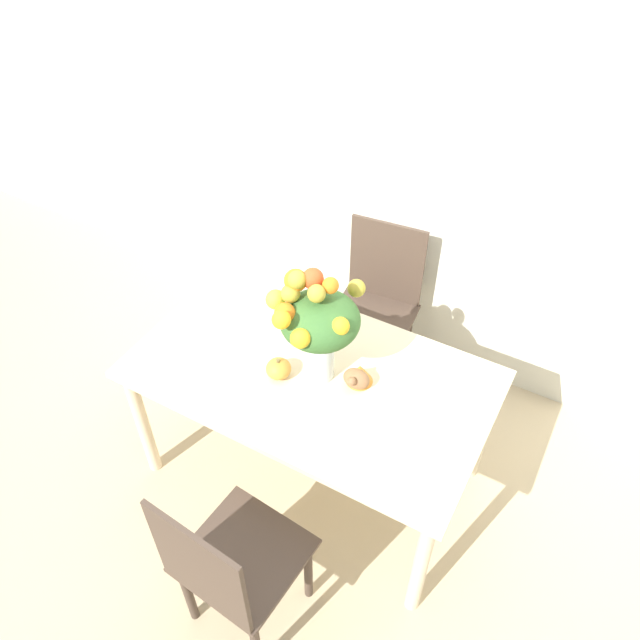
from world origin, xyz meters
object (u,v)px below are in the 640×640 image
at_px(flower_vase, 317,322).
at_px(dining_chair_near_window, 376,306).
at_px(pumpkin, 279,369).
at_px(turkey_figurine, 358,376).
at_px(dining_chair_far_side, 230,567).

relative_size(flower_vase, dining_chair_near_window, 0.55).
xyz_separation_m(pumpkin, turkey_figurine, (0.31, 0.12, 0.00)).
relative_size(pumpkin, dining_chair_near_window, 0.11).
xyz_separation_m(pumpkin, dining_chair_near_window, (0.06, 0.85, -0.29)).
distance_m(dining_chair_near_window, dining_chair_far_side, 1.55).
xyz_separation_m(flower_vase, dining_chair_near_window, (-0.08, 0.76, -0.54)).
xyz_separation_m(flower_vase, turkey_figurine, (0.17, 0.04, -0.25)).
bearing_deg(pumpkin, flower_vase, 33.20).
height_order(turkey_figurine, dining_chair_far_side, dining_chair_far_side).
bearing_deg(flower_vase, dining_chair_far_side, -84.35).
bearing_deg(pumpkin, dining_chair_far_side, -72.95).
bearing_deg(turkey_figurine, dining_chair_near_window, 108.85).
bearing_deg(dining_chair_near_window, flower_vase, -90.03).
xyz_separation_m(turkey_figurine, dining_chair_near_window, (-0.25, 0.72, -0.29)).
distance_m(turkey_figurine, dining_chair_near_window, 0.82).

